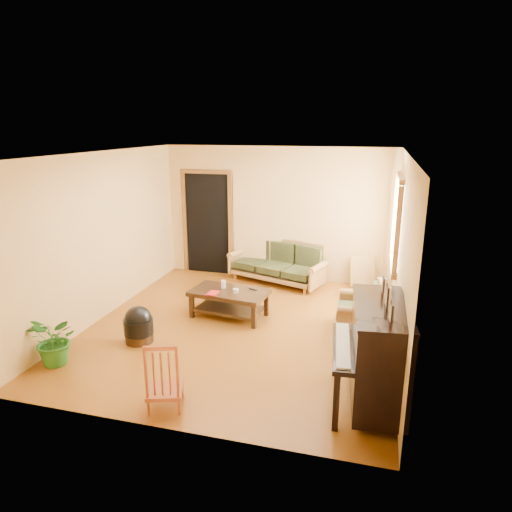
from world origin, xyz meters
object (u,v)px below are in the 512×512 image
(armchair, at_px, (358,306))
(piano, at_px, (378,355))
(footstool, at_px, (139,329))
(sofa, at_px, (276,263))
(coffee_table, at_px, (229,304))
(potted_plant, at_px, (55,340))
(red_chair, at_px, (164,374))
(ceramic_crock, at_px, (382,284))

(armchair, distance_m, piano, 1.88)
(armchair, relative_size, footstool, 1.84)
(sofa, distance_m, armchair, 2.45)
(sofa, bearing_deg, coffee_table, -82.84)
(coffee_table, xyz_separation_m, armchair, (2.01, 0.01, 0.16))
(footstool, bearing_deg, piano, -11.41)
(coffee_table, height_order, armchair, armchair)
(coffee_table, distance_m, armchair, 2.02)
(armchair, height_order, piano, piano)
(sofa, bearing_deg, armchair, -29.27)
(armchair, relative_size, potted_plant, 1.12)
(armchair, relative_size, piano, 0.58)
(footstool, distance_m, red_chair, 1.72)
(sofa, height_order, coffee_table, sofa)
(piano, bearing_deg, sofa, 112.70)
(potted_plant, bearing_deg, footstool, 51.00)
(coffee_table, xyz_separation_m, ceramic_crock, (2.38, 1.87, -0.10))
(coffee_table, height_order, footstool, coffee_table)
(red_chair, bearing_deg, armchair, 34.27)
(sofa, bearing_deg, footstool, -95.40)
(coffee_table, bearing_deg, red_chair, -87.82)
(armchair, bearing_deg, red_chair, -129.41)
(red_chair, xyz_separation_m, potted_plant, (-1.75, 0.48, -0.06))
(red_chair, height_order, ceramic_crock, red_chair)
(footstool, bearing_deg, armchair, 21.80)
(piano, xyz_separation_m, red_chair, (-2.21, -0.67, -0.17))
(piano, bearing_deg, armchair, 93.75)
(potted_plant, bearing_deg, coffee_table, 50.90)
(piano, bearing_deg, coffee_table, 136.12)
(sofa, distance_m, red_chair, 4.35)
(armchair, height_order, footstool, armchair)
(sofa, bearing_deg, ceramic_crock, 19.94)
(coffee_table, bearing_deg, armchair, 0.21)
(piano, relative_size, potted_plant, 1.91)
(footstool, distance_m, potted_plant, 1.11)
(sofa, bearing_deg, piano, -43.63)
(coffee_table, distance_m, red_chair, 2.53)
(coffee_table, distance_m, potted_plant, 2.63)
(sofa, height_order, potted_plant, sofa)
(coffee_table, relative_size, red_chair, 1.49)
(sofa, distance_m, ceramic_crock, 2.03)
(armchair, bearing_deg, footstool, -160.41)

